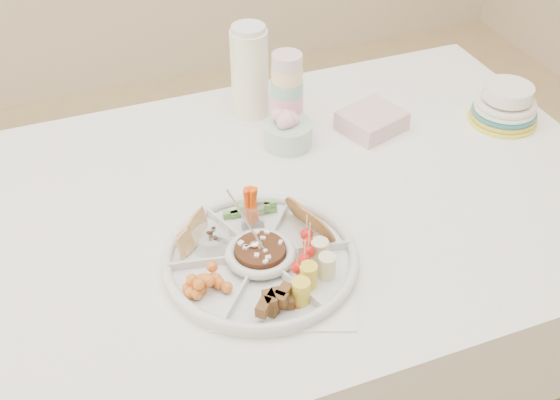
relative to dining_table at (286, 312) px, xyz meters
name	(u,v)px	position (x,y,z in m)	size (l,w,h in m)	color
dining_table	(286,312)	(0.00, 0.00, 0.00)	(1.52, 1.02, 0.76)	white
party_tray	(260,256)	(-0.13, -0.18, 0.40)	(0.38, 0.38, 0.04)	white
bean_dip	(260,253)	(-0.13, -0.18, 0.41)	(0.10, 0.10, 0.04)	black
tortillas	(310,220)	(-0.01, -0.14, 0.42)	(0.10, 0.10, 0.06)	#97582F
carrot_cucumber	(250,199)	(-0.10, -0.05, 0.44)	(0.10, 0.10, 0.09)	#E24706
pita_raisins	(199,233)	(-0.23, -0.10, 0.42)	(0.10, 0.10, 0.05)	#E9B66C
cherries	(206,282)	(-0.25, -0.22, 0.42)	(0.10, 0.10, 0.04)	orange
granola_chunks	(272,299)	(-0.15, -0.31, 0.42)	(0.09, 0.09, 0.04)	#47301F
banana_tomato	(325,258)	(-0.03, -0.27, 0.44)	(0.11, 0.11, 0.09)	#D8D366
cup_stack	(287,89)	(0.10, 0.26, 0.49)	(0.08, 0.08, 0.23)	#BABABA
thermos	(250,70)	(0.04, 0.36, 0.50)	(0.09, 0.09, 0.25)	white
flower_bowl	(288,129)	(0.08, 0.19, 0.42)	(0.12, 0.12, 0.09)	#97B0A4
napkin_stack	(372,121)	(0.30, 0.18, 0.40)	(0.15, 0.13, 0.05)	beige
plate_stack	(506,102)	(0.63, 0.09, 0.43)	(0.17, 0.17, 0.11)	gold
placemat	(283,314)	(-0.14, -0.32, 0.38)	(0.26, 0.09, 0.01)	white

